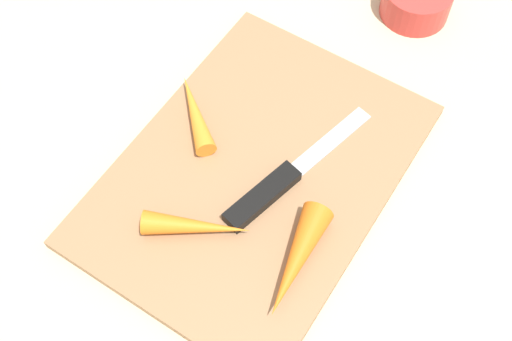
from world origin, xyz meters
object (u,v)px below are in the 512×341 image
carrot_medium (196,226)px  carrot_shortest (195,113)px  knife (272,189)px  cutting_board (256,173)px  small_bowl (416,1)px  carrot_longest (296,261)px

carrot_medium → carrot_shortest: bearing=98.3°
knife → cutting_board: bearing=79.4°
knife → small_bowl: size_ratio=2.39×
carrot_shortest → small_bowl: bearing=-73.7°
cutting_board → small_bowl: (0.30, -0.04, 0.01)m
cutting_board → carrot_longest: size_ratio=3.14×
carrot_medium → knife: bearing=36.4°
carrot_medium → small_bowl: size_ratio=1.25×
cutting_board → carrot_medium: size_ratio=3.44×
cutting_board → small_bowl: size_ratio=4.32×
carrot_medium → small_bowl: bearing=55.2°
carrot_shortest → small_bowl: small_bowl is taller
carrot_longest → cutting_board: bearing=-136.5°
knife → carrot_medium: carrot_medium is taller
cutting_board → carrot_medium: bearing=173.3°
cutting_board → carrot_shortest: carrot_shortest is taller
cutting_board → carrot_longest: 0.12m
carrot_longest → small_bowl: carrot_longest is taller
knife → carrot_longest: (-0.06, -0.06, 0.01)m
cutting_board → carrot_longest: (-0.07, -0.09, 0.02)m
carrot_longest → carrot_shortest: bearing=-124.9°
knife → small_bowl: 0.31m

